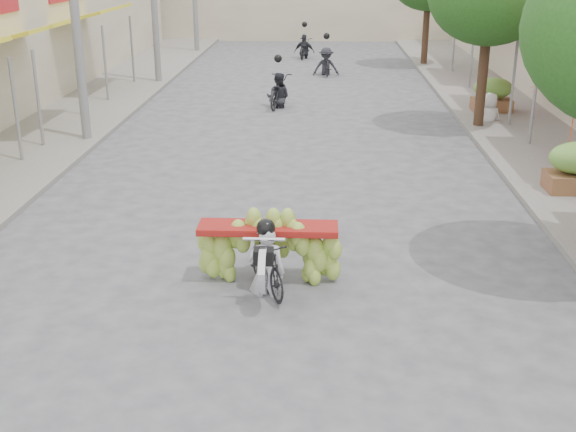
# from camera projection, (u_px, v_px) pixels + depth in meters

# --- Properties ---
(ground) EXTENTS (120.00, 120.00, 0.00)m
(ground) POSITION_uv_depth(u_px,v_px,m) (238.00, 421.00, 7.93)
(ground) COLOR #56565B
(ground) RESTS_ON ground
(sidewalk_left) EXTENTS (4.00, 60.00, 0.12)m
(sidewalk_left) POSITION_uv_depth(u_px,v_px,m) (66.00, 115.00, 22.26)
(sidewalk_left) COLOR gray
(sidewalk_left) RESTS_ON ground
(sidewalk_right) EXTENTS (4.00, 60.00, 0.12)m
(sidewalk_right) POSITION_uv_depth(u_px,v_px,m) (525.00, 120.00, 21.66)
(sidewalk_right) COLOR gray
(sidewalk_right) RESTS_ON ground
(produce_crate_far) EXTENTS (1.20, 0.88, 1.16)m
(produce_crate_far) POSITION_uv_depth(u_px,v_px,m) (493.00, 92.00, 22.41)
(produce_crate_far) COLOR brown
(produce_crate_far) RESTS_ON ground
(banana_motorbike) EXTENTS (2.20, 1.74, 1.96)m
(banana_motorbike) POSITION_uv_depth(u_px,v_px,m) (267.00, 245.00, 10.88)
(banana_motorbike) COLOR black
(banana_motorbike) RESTS_ON ground
(pedestrian) EXTENTS (0.89, 0.65, 1.62)m
(pedestrian) POSITION_uv_depth(u_px,v_px,m) (491.00, 93.00, 21.11)
(pedestrian) COLOR white
(pedestrian) RESTS_ON ground
(bg_motorbike_a) EXTENTS (1.00, 1.90, 1.95)m
(bg_motorbike_a) POSITION_uv_depth(u_px,v_px,m) (278.00, 85.00, 23.47)
(bg_motorbike_a) COLOR black
(bg_motorbike_a) RESTS_ON ground
(bg_motorbike_b) EXTENTS (1.10, 1.85, 1.95)m
(bg_motorbike_b) POSITION_uv_depth(u_px,v_px,m) (326.00, 55.00, 29.44)
(bg_motorbike_b) COLOR black
(bg_motorbike_b) RESTS_ON ground
(bg_motorbike_c) EXTENTS (1.05, 1.68, 1.95)m
(bg_motorbike_c) POSITION_uv_depth(u_px,v_px,m) (304.00, 41.00, 34.03)
(bg_motorbike_c) COLOR black
(bg_motorbike_c) RESTS_ON ground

